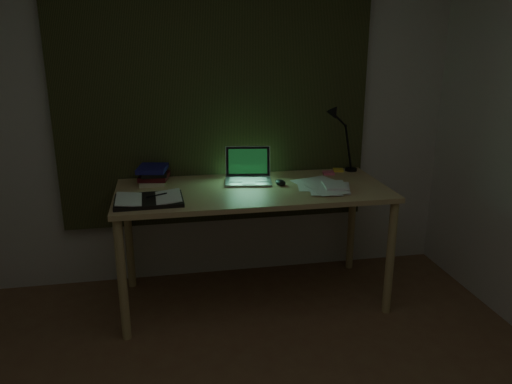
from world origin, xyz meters
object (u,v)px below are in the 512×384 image
Objects in this scene: loose_papers at (327,186)px; desk_lamp at (353,139)px; laptop at (248,167)px; open_textbook at (149,200)px; book_stack at (153,174)px; desk at (253,245)px.

desk_lamp is (0.31, 0.38, 0.23)m from loose_papers.
laptop is at bearing -177.45° from desk_lamp.
laptop is 0.73m from open_textbook.
book_stack is (-0.64, 0.12, -0.05)m from laptop.
desk_lamp is (1.44, 0.06, 0.18)m from book_stack.
loose_papers is (0.49, -0.20, -0.10)m from laptop.
desk is 0.64m from loose_papers.
open_textbook is at bearing -146.16° from laptop.
book_stack reaches higher than desk.
open_textbook is at bearing -92.87° from book_stack.
loose_papers is at bearing -13.51° from laptop.
desk_lamp is (0.81, 0.18, 0.12)m from laptop.
laptop is at bearing 157.77° from loose_papers.
desk_lamp is (0.80, 0.31, 0.64)m from desk.
desk is 0.81m from open_textbook.
open_textbook reaches higher than loose_papers.
desk_lamp reaches higher than laptop.
laptop is at bearing 23.29° from open_textbook.
laptop is 0.65m from book_stack.
desk is 7.99× the size of book_stack.
desk_lamp is (1.47, 0.49, 0.22)m from open_textbook.
book_stack is at bearing 178.48° from laptop.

